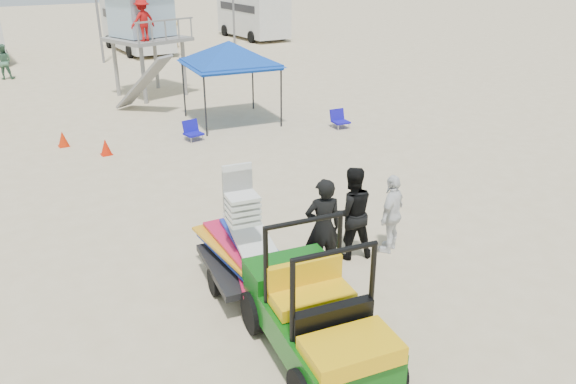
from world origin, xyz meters
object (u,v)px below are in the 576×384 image
lifeguard_tower (142,16)px  canopy_blue (229,45)px  utility_cart (317,305)px  man_left (323,227)px  surf_trailer (244,246)px

lifeguard_tower → canopy_blue: lifeguard_tower is taller
utility_cart → lifeguard_tower: size_ratio=0.66×
canopy_blue → utility_cart: bearing=-110.9°
utility_cart → man_left: size_ratio=1.50×
surf_trailer → utility_cart: bearing=-90.1°
surf_trailer → canopy_blue: (4.76, 10.18, 1.89)m
surf_trailer → man_left: bearing=-11.2°
man_left → surf_trailer: bearing=6.7°
lifeguard_tower → utility_cart: bearing=-101.1°
utility_cart → surf_trailer: (0.01, 2.34, -0.12)m
utility_cart → canopy_blue: size_ratio=0.89×
man_left → canopy_blue: size_ratio=0.59×
utility_cart → surf_trailer: bearing=89.9°
man_left → lifeguard_tower: (2.04, 16.10, 2.34)m
surf_trailer → man_left: size_ratio=1.31×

